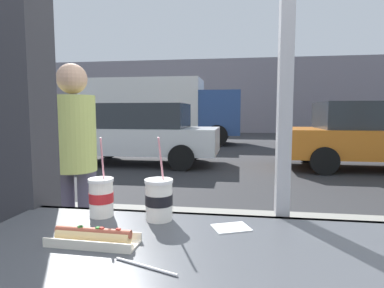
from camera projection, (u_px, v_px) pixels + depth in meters
The scene contains 13 objects.
ground_plane at pixel (245, 162), 9.14m from camera, with size 60.00×60.00×0.00m, color #2D2D30.
sidewalk_strip at pixel (257, 265), 2.84m from camera, with size 16.00×2.80×0.14m, color gray.
window_wall at pixel (287, 2), 1.17m from camera, with size 2.77×0.20×2.90m.
building_facade_far at pixel (243, 96), 22.78m from camera, with size 28.00×1.20×5.15m, color gray.
soda_cup_left at pixel (101, 197), 1.21m from camera, with size 0.09×0.09×0.30m.
soda_cup_right at pixel (159, 199), 1.17m from camera, with size 0.10×0.10×0.31m.
hotdog_tray_far at pixel (93, 237), 0.96m from camera, with size 0.27×0.10×0.05m.
loose_straw at pixel (145, 266), 0.81m from camera, with size 0.01×0.01×0.19m, color white.
napkin_wrapper at pixel (231, 228), 1.09m from camera, with size 0.12×0.09×0.00m, color white.
parked_car_white at pixel (142, 133), 8.80m from camera, with size 4.27×2.05×1.65m.
parked_car_orange at pixel (371, 135), 7.94m from camera, with size 4.35×2.08×1.67m.
box_truck at pixel (159, 108), 14.63m from camera, with size 7.07×2.44×2.92m.
pedestrian at pixel (75, 159), 2.38m from camera, with size 0.32×0.32×1.63m.
Camera 1 is at (-0.17, -1.18, 1.41)m, focal length 29.96 mm.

